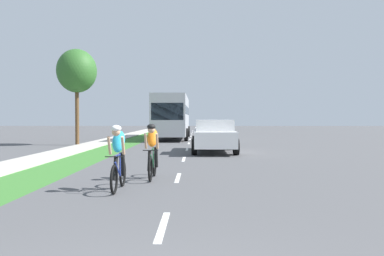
% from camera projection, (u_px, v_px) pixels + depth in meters
% --- Properties ---
extents(ground_plane, '(120.00, 120.00, 0.00)m').
position_uv_depth(ground_plane, '(187.00, 148.00, 22.68)').
color(ground_plane, '#4C4C4F').
extents(grass_verge, '(1.90, 70.00, 0.01)m').
position_uv_depth(grass_verge, '(114.00, 148.00, 22.73)').
color(grass_verge, '#38722D').
rests_on(grass_verge, ground_plane).
extents(sidewalk_concrete, '(1.81, 70.00, 0.10)m').
position_uv_depth(sidewalk_concrete, '(82.00, 148.00, 22.75)').
color(sidewalk_concrete, '#B2ADA3').
rests_on(sidewalk_concrete, ground_plane).
extents(lane_markings_center, '(0.12, 52.71, 0.01)m').
position_uv_depth(lane_markings_center, '(189.00, 143.00, 26.68)').
color(lane_markings_center, white).
rests_on(lane_markings_center, ground_plane).
extents(cyclist_lead, '(0.42, 1.72, 1.58)m').
position_uv_depth(cyclist_lead, '(118.00, 157.00, 9.42)').
color(cyclist_lead, black).
rests_on(cyclist_lead, ground_plane).
extents(cyclist_trailing, '(0.42, 1.72, 1.58)m').
position_uv_depth(cyclist_trailing, '(152.00, 151.00, 11.14)').
color(cyclist_trailing, black).
rests_on(cyclist_trailing, ground_plane).
extents(pickup_white, '(2.22, 5.10, 1.64)m').
position_uv_depth(pickup_white, '(214.00, 136.00, 19.75)').
color(pickup_white, silver).
rests_on(pickup_white, ground_plane).
extents(bus_silver, '(2.78, 11.60, 3.48)m').
position_uv_depth(bus_silver, '(172.00, 115.00, 32.86)').
color(bus_silver, '#A5A8AD').
rests_on(bus_silver, ground_plane).
extents(sedan_blue, '(1.98, 4.30, 1.52)m').
position_uv_depth(sedan_blue, '(179.00, 125.00, 51.28)').
color(sedan_blue, '#23389E').
rests_on(sedan_blue, ground_plane).
extents(street_tree_near, '(2.50, 2.50, 6.09)m').
position_uv_depth(street_tree_near, '(77.00, 71.00, 24.79)').
color(street_tree_near, brown).
rests_on(street_tree_near, ground_plane).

